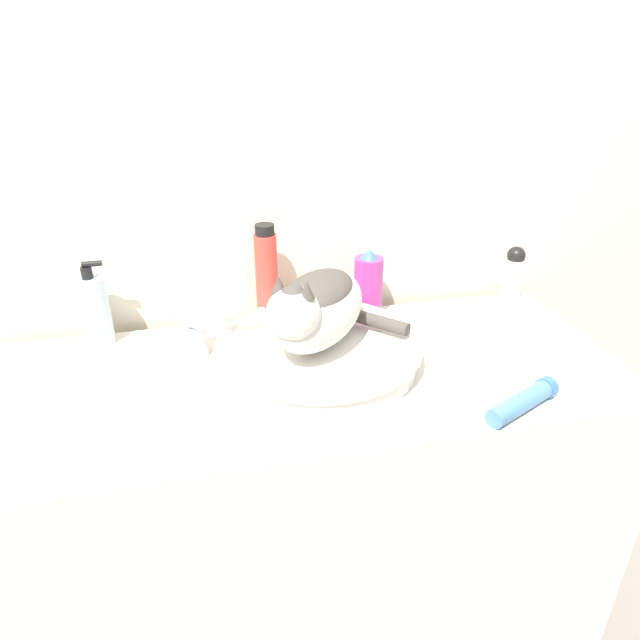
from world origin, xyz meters
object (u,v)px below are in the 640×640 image
(soap_pump_bottle, at_px, (94,310))
(cream_tube, at_px, (523,402))
(deodorant_stick, at_px, (513,275))
(cat, at_px, (316,306))
(shampoo_bottle_tall, at_px, (267,278))
(spray_bottle_trigger, at_px, (368,286))
(faucet, at_px, (200,326))

(soap_pump_bottle, relative_size, cream_tube, 1.12)
(deodorant_stick, bearing_deg, cat, -159.35)
(shampoo_bottle_tall, distance_m, spray_bottle_trigger, 0.24)
(shampoo_bottle_tall, bearing_deg, soap_pump_bottle, 180.00)
(cat, xyz_separation_m, cream_tube, (0.33, -0.23, -0.12))
(shampoo_bottle_tall, height_order, deodorant_stick, shampoo_bottle_tall)
(shampoo_bottle_tall, xyz_separation_m, cream_tube, (0.39, -0.43, -0.10))
(faucet, relative_size, shampoo_bottle_tall, 0.57)
(shampoo_bottle_tall, distance_m, cream_tube, 0.59)
(shampoo_bottle_tall, xyz_separation_m, spray_bottle_trigger, (0.24, -0.00, -0.04))
(faucet, relative_size, spray_bottle_trigger, 0.81)
(shampoo_bottle_tall, bearing_deg, cream_tube, -47.57)
(spray_bottle_trigger, relative_size, deodorant_stick, 1.17)
(spray_bottle_trigger, bearing_deg, soap_pump_bottle, 180.00)
(faucet, height_order, deodorant_stick, deodorant_stick)
(shampoo_bottle_tall, distance_m, deodorant_stick, 0.61)
(cat, xyz_separation_m, spray_bottle_trigger, (0.17, 0.21, -0.06))
(cream_tube, bearing_deg, soap_pump_bottle, 150.61)
(cat, relative_size, shampoo_bottle_tall, 1.38)
(shampoo_bottle_tall, relative_size, deodorant_stick, 1.68)
(shampoo_bottle_tall, height_order, spray_bottle_trigger, shampoo_bottle_tall)
(faucet, xyz_separation_m, cream_tube, (0.55, -0.33, -0.05))
(cat, height_order, deodorant_stick, cat)
(cat, xyz_separation_m, deodorant_stick, (0.54, 0.21, -0.06))
(cat, distance_m, deodorant_stick, 0.58)
(spray_bottle_trigger, xyz_separation_m, cream_tube, (0.16, -0.43, -0.06))
(faucet, distance_m, spray_bottle_trigger, 0.40)
(cream_tube, bearing_deg, deodorant_stick, 63.15)
(deodorant_stick, relative_size, soap_pump_bottle, 0.76)
(shampoo_bottle_tall, bearing_deg, deodorant_stick, 0.00)
(cat, xyz_separation_m, soap_pump_bottle, (-0.44, 0.21, -0.06))
(deodorant_stick, bearing_deg, faucet, -172.20)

